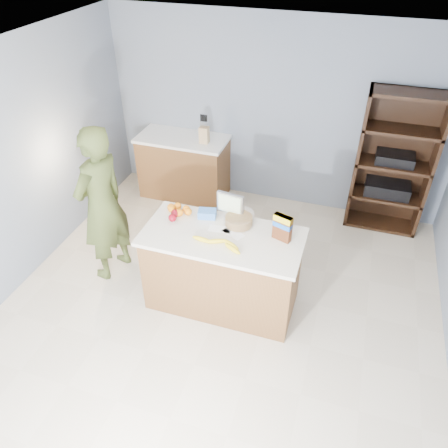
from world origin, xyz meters
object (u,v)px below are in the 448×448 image
(shelving_unit, at_px, (393,165))
(tv, at_px, (230,204))
(person, at_px, (102,206))
(cereal_box, at_px, (283,226))
(counter_peninsula, at_px, (222,272))

(shelving_unit, height_order, tv, shelving_unit)
(tv, bearing_deg, person, -171.33)
(shelving_unit, distance_m, tv, 2.35)
(person, distance_m, cereal_box, 1.93)
(person, height_order, tv, person)
(counter_peninsula, relative_size, cereal_box, 5.77)
(shelving_unit, xyz_separation_m, cereal_box, (-1.00, -1.93, 0.19))
(cereal_box, bearing_deg, person, -179.46)
(person, distance_m, tv, 1.38)
(tv, relative_size, cereal_box, 1.04)
(counter_peninsula, relative_size, tv, 5.53)
(shelving_unit, bearing_deg, cereal_box, -117.32)
(counter_peninsula, height_order, tv, tv)
(person, bearing_deg, tv, 111.12)
(tv, bearing_deg, shelving_unit, 48.04)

